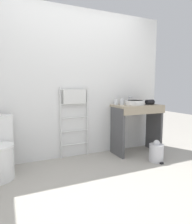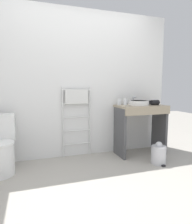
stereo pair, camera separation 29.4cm
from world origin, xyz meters
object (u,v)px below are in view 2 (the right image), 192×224
at_px(cup_near_wall, 119,102).
at_px(hair_dryer, 155,102).
at_px(sink_basin, 139,103).
at_px(cup_near_edge, 125,102).
at_px(towel_radiator, 77,106).
at_px(trash_bin, 159,154).

bearing_deg(cup_near_wall, hair_dryer, -20.18).
bearing_deg(sink_basin, cup_near_edge, 157.10).
height_order(cup_near_edge, hair_dryer, cup_near_edge).
distance_m(sink_basin, cup_near_wall, 0.33).
relative_size(cup_near_edge, hair_dryer, 0.60).
height_order(towel_radiator, cup_near_edge, towel_radiator).
xyz_separation_m(cup_near_wall, hair_dryer, (0.57, -0.21, -0.01)).
xyz_separation_m(towel_radiator, trash_bin, (1.10, -0.72, -0.70)).
xyz_separation_m(sink_basin, cup_near_wall, (-0.30, 0.14, 0.01)).
distance_m(hair_dryer, trash_bin, 0.90).
bearing_deg(trash_bin, cup_near_edge, 114.46).
height_order(cup_near_edge, trash_bin, cup_near_edge).
height_order(cup_near_wall, hair_dryer, cup_near_wall).
height_order(towel_radiator, hair_dryer, towel_radiator).
xyz_separation_m(towel_radiator, sink_basin, (1.04, -0.21, 0.05)).
relative_size(cup_near_wall, hair_dryer, 0.58).
height_order(towel_radiator, trash_bin, towel_radiator).
xyz_separation_m(cup_near_wall, cup_near_edge, (0.09, -0.05, 0.00)).
relative_size(cup_near_edge, trash_bin, 0.31).
relative_size(towel_radiator, sink_basin, 3.44).
distance_m(cup_near_wall, trash_bin, 1.07).
bearing_deg(towel_radiator, sink_basin, -11.30).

